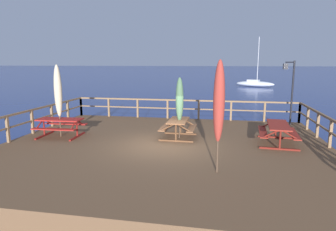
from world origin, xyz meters
TOP-DOWN VIEW (x-y plane):
  - ground_plane at (0.00, 0.00)m, footprint 600.00×600.00m
  - wooden_deck at (0.00, 0.00)m, footprint 12.48×11.06m
  - railing_waterside_far at (0.00, 5.38)m, footprint 12.28×0.10m
  - railing_side_left at (-6.09, -0.00)m, footprint 0.10×10.86m
  - picnic_table_front_left at (0.37, 1.20)m, footprint 1.41×1.63m
  - picnic_table_mid_centre at (4.30, 1.03)m, footprint 1.56×2.21m
  - picnic_table_front_right at (-4.59, 0.50)m, footprint 1.91×1.48m
  - patio_umbrella_short_back at (0.42, 1.20)m, footprint 0.32×0.32m
  - patio_umbrella_tall_back_right at (2.05, -2.50)m, footprint 0.32×0.32m
  - patio_umbrella_tall_front at (-4.59, 0.50)m, footprint 0.32×0.32m
  - lamp_post_hooked at (5.38, 4.72)m, footprint 0.61×0.44m
  - sailboat_distant at (7.10, 38.18)m, footprint 6.19×3.79m

SIDE VIEW (x-z plane):
  - ground_plane at x=0.00m, z-range 0.00..0.00m
  - wooden_deck at x=0.00m, z-range 0.00..0.73m
  - sailboat_distant at x=7.10m, z-range -3.35..4.37m
  - picnic_table_front_left at x=0.37m, z-range 0.89..1.67m
  - picnic_table_front_right at x=-4.59m, z-range 0.90..1.68m
  - picnic_table_mid_centre at x=4.30m, z-range 0.91..1.68m
  - railing_side_left at x=-6.09m, z-range 0.92..2.01m
  - railing_waterside_far at x=0.00m, z-range 0.93..2.02m
  - patio_umbrella_short_back at x=0.42m, z-range 1.07..3.60m
  - patio_umbrella_tall_front at x=-4.59m, z-range 1.14..4.18m
  - patio_umbrella_tall_back_right at x=2.05m, z-range 1.17..4.37m
  - lamp_post_hooked at x=5.38m, z-range 1.24..4.44m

